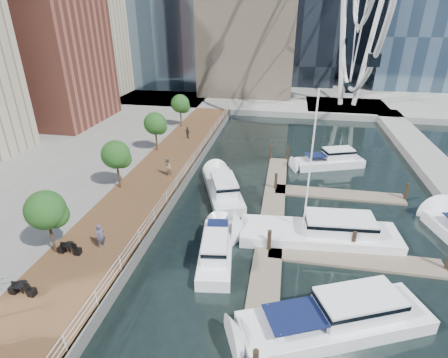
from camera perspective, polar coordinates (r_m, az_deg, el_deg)
ground at (r=20.90m, az=-3.34°, el=-23.89°), size 520.00×520.00×0.00m
boardwalk at (r=34.44m, az=-12.18°, el=-1.63°), size 6.00×60.00×1.00m
seawall at (r=33.47m, az=-7.41°, el=-2.08°), size 0.25×60.00×1.00m
land_far at (r=116.25m, az=8.96°, el=17.55°), size 200.00×114.00×1.00m
pier at (r=67.77m, az=19.33°, el=10.94°), size 14.00×12.00×1.00m
railing at (r=33.04m, az=-7.67°, el=-0.49°), size 0.10×60.00×1.05m
floating_docks at (r=28.13m, az=17.86°, el=-9.04°), size 16.00×34.00×2.60m
street_trees at (r=33.09m, az=-17.27°, el=3.82°), size 2.60×42.60×4.60m
cafe_tables at (r=22.99m, az=-32.45°, el=-18.42°), size 2.50×13.70×0.74m
yacht_foreground at (r=21.96m, az=17.43°, el=-22.25°), size 11.95×7.43×2.15m
pedestrian_near at (r=25.92m, az=-19.51°, el=-8.77°), size 0.74×0.79×1.81m
pedestrian_mid at (r=35.36m, az=-9.25°, el=2.01°), size 0.85×1.03×1.96m
pedestrian_far at (r=46.17m, az=-5.95°, el=7.56°), size 0.96×0.86×1.56m
moored_yachts at (r=28.21m, az=16.87°, el=-9.99°), size 26.74×38.60×11.50m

